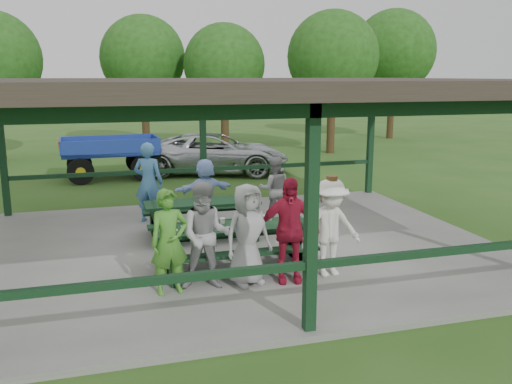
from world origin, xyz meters
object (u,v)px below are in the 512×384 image
object	(u,v)px
picnic_table_near	(234,241)
contestant_white_fedora	(330,227)
contestant_grey_mid	(248,235)
spectator_lblue	(205,192)
spectator_blue	(149,182)
pickup_truck	(216,153)
spectator_grey	(274,189)
contestant_grey_left	(206,236)
contestant_green	(169,242)
picnic_table_far	(202,215)
contestant_red	(289,230)
farm_trailer	(111,157)

from	to	relation	value
picnic_table_near	contestant_white_fedora	xyz separation A→B (m)	(1.46, -0.81, 0.35)
contestant_grey_mid	spectator_lblue	bearing A→B (deg)	72.98
contestant_grey_mid	spectator_lblue	distance (m)	3.76
spectator_blue	pickup_truck	xyz separation A→B (m)	(2.87, 6.33, -0.31)
spectator_blue	spectator_grey	world-z (taller)	spectator_blue
contestant_grey_mid	pickup_truck	distance (m)	10.77
contestant_grey_left	pickup_truck	distance (m)	10.90
picnic_table_near	contestant_grey_left	size ratio (longest dim) A/B	1.57
contestant_grey_left	contestant_grey_mid	bearing A→B (deg)	10.78
spectator_blue	pickup_truck	world-z (taller)	spectator_blue
pickup_truck	contestant_green	bearing A→B (deg)	-178.78
spectator_blue	pickup_truck	size ratio (longest dim) A/B	0.36
contestant_grey_mid	spectator_blue	distance (m)	4.47
contestant_grey_mid	contestant_green	bearing A→B (deg)	165.08
contestant_white_fedora	spectator_blue	size ratio (longest dim) A/B	0.92
spectator_grey	picnic_table_far	bearing A→B (deg)	35.67
contestant_grey_mid	contestant_grey_left	bearing A→B (deg)	163.19
contestant_red	contestant_white_fedora	world-z (taller)	contestant_red
picnic_table_near	spectator_blue	distance (m)	3.71
farm_trailer	spectator_lblue	bearing A→B (deg)	-77.44
contestant_red	contestant_grey_left	bearing A→B (deg)	-172.88
picnic_table_near	spectator_blue	xyz separation A→B (m)	(-1.16, 3.49, 0.44)
spectator_grey	contestant_green	bearing A→B (deg)	64.08
picnic_table_near	spectator_grey	xyz separation A→B (m)	(1.63, 2.80, 0.27)
spectator_grey	farm_trailer	xyz separation A→B (m)	(-3.52, 7.02, -0.11)
contestant_red	contestant_white_fedora	xyz separation A→B (m)	(0.76, 0.07, -0.04)
picnic_table_far	contestant_grey_left	bearing A→B (deg)	-98.91
picnic_table_far	spectator_blue	size ratio (longest dim) A/B	1.28
pickup_truck	farm_trailer	world-z (taller)	farm_trailer
contestant_red	spectator_blue	world-z (taller)	spectator_blue
spectator_lblue	spectator_grey	size ratio (longest dim) A/B	1.00
contestant_grey_left	contestant_white_fedora	bearing A→B (deg)	10.99
picnic_table_far	contestant_grey_left	xyz separation A→B (m)	(-0.44, -2.81, 0.39)
spectator_lblue	pickup_truck	distance (m)	7.08
contestant_grey_left	contestant_grey_mid	distance (m)	0.67
contestant_white_fedora	farm_trailer	bearing A→B (deg)	105.30
pickup_truck	farm_trailer	xyz separation A→B (m)	(-3.60, -0.01, 0.03)
contestant_green	contestant_red	world-z (taller)	contestant_red
picnic_table_far	pickup_truck	distance (m)	8.06
contestant_grey_mid	spectator_lblue	xyz separation A→B (m)	(0.02, 3.76, -0.07)
picnic_table_near	spectator_grey	size ratio (longest dim) A/B	1.80
contestant_grey_left	contestant_red	bearing A→B (deg)	7.99
spectator_lblue	contestant_white_fedora	bearing A→B (deg)	97.49
contestant_grey_left	contestant_green	bearing A→B (deg)	-165.18
picnic_table_near	contestant_white_fedora	world-z (taller)	contestant_white_fedora
picnic_table_far	contestant_grey_left	world-z (taller)	contestant_grey_left
contestant_green	contestant_red	size ratio (longest dim) A/B	0.95
spectator_blue	spectator_grey	size ratio (longest dim) A/B	1.23
spectator_grey	pickup_truck	world-z (taller)	spectator_grey
picnic_table_near	spectator_grey	distance (m)	3.25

